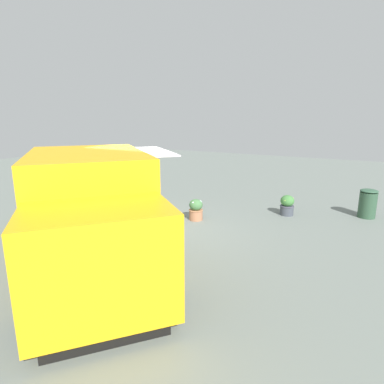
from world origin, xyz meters
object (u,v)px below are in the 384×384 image
at_px(planter_flowering_near, 287,205).
at_px(plaza_bench, 89,194).
at_px(person_customer, 126,178).
at_px(planter_flowering_far, 196,209).
at_px(trash_bin, 368,203).
at_px(food_truck, 93,220).

height_order(planter_flowering_near, plaza_bench, planter_flowering_near).
bearing_deg(person_customer, planter_flowering_far, -118.52).
bearing_deg(trash_bin, planter_flowering_near, 113.10).
bearing_deg(food_truck, plaza_bench, 47.63).
bearing_deg(planter_flowering_far, plaza_bench, 92.56).
xyz_separation_m(planter_flowering_near, planter_flowering_far, (-1.91, 2.39, -0.00)).
xyz_separation_m(planter_flowering_near, plaza_bench, (-2.11, 6.83, 0.02)).
distance_m(planter_flowering_far, trash_bin, 5.54).
relative_size(food_truck, planter_flowering_far, 7.48).
height_order(plaza_bench, trash_bin, trash_bin).
bearing_deg(person_customer, planter_flowering_near, -97.07).
bearing_deg(planter_flowering_near, planter_flowering_far, 128.68).
xyz_separation_m(person_customer, planter_flowering_far, (-2.86, -5.27, -0.02)).
relative_size(food_truck, plaza_bench, 3.13).
relative_size(person_customer, planter_flowering_far, 1.32).
bearing_deg(trash_bin, planter_flowering_far, 121.65).
distance_m(person_customer, plaza_bench, 3.18).
distance_m(food_truck, planter_flowering_far, 4.24).
bearing_deg(food_truck, planter_flowering_near, -22.27).
bearing_deg(person_customer, plaza_bench, -164.77).
bearing_deg(food_truck, trash_bin, -34.24).
height_order(person_customer, planter_flowering_far, person_customer).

